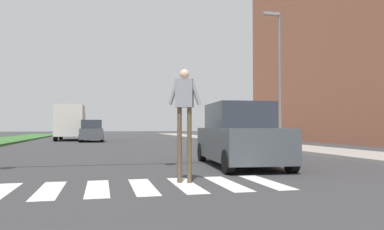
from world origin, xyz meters
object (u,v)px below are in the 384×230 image
Objects in this scene: pedestrian_performer at (184,107)px; suv_crossing at (240,136)px; sedan_midblock at (91,132)px; truck_box_delivery at (71,122)px; street_lamp_right at (278,66)px.

pedestrian_performer reaches higher than suv_crossing.
truck_box_delivery is at bearing 118.70° from sedan_midblock.
pedestrian_performer is at bearing -128.80° from suv_crossing.
street_lamp_right reaches higher than truck_box_delivery.
sedan_midblock is at bearing 96.25° from pedestrian_performer.
street_lamp_right is 13.90m from pedestrian_performer.
sedan_midblock is 0.68× the size of truck_box_delivery.
pedestrian_performer is at bearing -80.61° from truck_box_delivery.
truck_box_delivery is at bearing 127.69° from street_lamp_right.
pedestrian_performer is 0.40× the size of truck_box_delivery.
truck_box_delivery is (-4.47, 27.01, -0.03)m from pedestrian_performer.
street_lamp_right reaches higher than sedan_midblock.
sedan_midblock is (-5.02, 20.53, -0.12)m from suv_crossing.
street_lamp_right is at bearing -50.14° from sedan_midblock.
truck_box_delivery is (-1.89, 3.45, 0.82)m from sedan_midblock.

